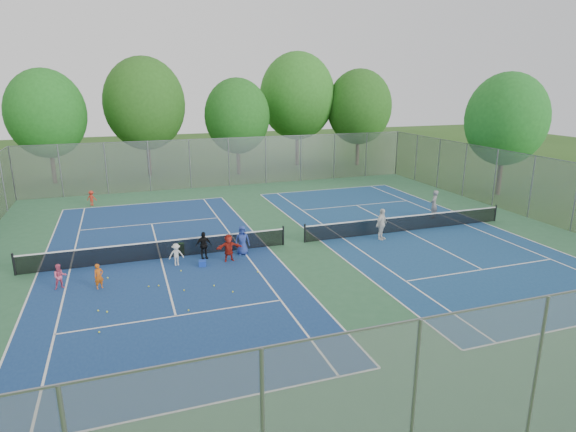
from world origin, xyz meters
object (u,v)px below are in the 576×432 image
object	(u,v)px
net_left	(160,250)
instructor	(434,204)
net_right	(407,224)
ball_crate	(202,263)
ball_hopper	(181,249)

from	to	relation	value
net_left	instructor	size ratio (longest dim) A/B	7.09
net_left	instructor	world-z (taller)	instructor
net_left	net_right	size ratio (longest dim) A/B	1.00
net_left	instructor	xyz separation A→B (m)	(17.16, 1.88, 0.45)
ball_crate	ball_hopper	size ratio (longest dim) A/B	0.58
ball_hopper	instructor	size ratio (longest dim) A/B	0.31
net_right	net_left	bearing A→B (deg)	180.00
net_left	ball_hopper	xyz separation A→B (m)	(1.06, 0.39, -0.17)
net_right	ball_hopper	size ratio (longest dim) A/B	22.65
net_left	ball_crate	distance (m)	2.44
ball_hopper	instructor	distance (m)	16.18
ball_crate	instructor	xyz separation A→B (m)	(15.37, 3.52, 0.77)
ball_crate	ball_hopper	world-z (taller)	ball_hopper
net_right	ball_crate	bearing A→B (deg)	-172.38
ball_crate	net_left	bearing A→B (deg)	137.61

